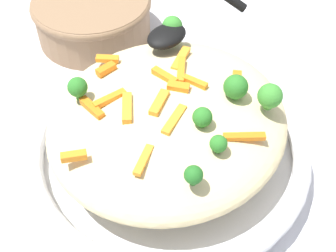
# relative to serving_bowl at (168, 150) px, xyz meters

# --- Properties ---
(ground_plane) EXTENTS (2.40, 2.40, 0.00)m
(ground_plane) POSITION_rel_serving_bowl_xyz_m (0.00, 0.00, -0.03)
(ground_plane) COLOR silver
(serving_bowl) EXTENTS (0.35, 0.35, 0.05)m
(serving_bowl) POSITION_rel_serving_bowl_xyz_m (0.00, 0.00, 0.00)
(serving_bowl) COLOR silver
(serving_bowl) RESTS_ON ground_plane
(pasta_mound) EXTENTS (0.29, 0.27, 0.07)m
(pasta_mound) POSITION_rel_serving_bowl_xyz_m (0.00, 0.00, 0.05)
(pasta_mound) COLOR beige
(pasta_mound) RESTS_ON serving_bowl
(carrot_piece_0) EXTENTS (0.03, 0.01, 0.01)m
(carrot_piece_0) POSITION_rel_serving_bowl_xyz_m (0.01, -0.09, 0.09)
(carrot_piece_0) COLOR orange
(carrot_piece_0) RESTS_ON pasta_mound
(carrot_piece_1) EXTENTS (0.04, 0.02, 0.01)m
(carrot_piece_1) POSITION_rel_serving_bowl_xyz_m (0.01, -0.00, 0.09)
(carrot_piece_1) COLOR orange
(carrot_piece_1) RESTS_ON pasta_mound
(carrot_piece_2) EXTENTS (0.04, 0.02, 0.01)m
(carrot_piece_2) POSITION_rel_serving_bowl_xyz_m (-0.06, -0.03, 0.09)
(carrot_piece_2) COLOR orange
(carrot_piece_2) RESTS_ON pasta_mound
(carrot_piece_3) EXTENTS (0.01, 0.03, 0.01)m
(carrot_piece_3) POSITION_rel_serving_bowl_xyz_m (-0.02, -0.02, 0.09)
(carrot_piece_3) COLOR orange
(carrot_piece_3) RESTS_ON pasta_mound
(carrot_piece_4) EXTENTS (0.04, 0.02, 0.01)m
(carrot_piece_4) POSITION_rel_serving_bowl_xyz_m (0.08, 0.04, 0.09)
(carrot_piece_4) COLOR orange
(carrot_piece_4) RESTS_ON pasta_mound
(carrot_piece_5) EXTENTS (0.02, 0.03, 0.01)m
(carrot_piece_5) POSITION_rel_serving_bowl_xyz_m (-0.01, -0.10, 0.09)
(carrot_piece_5) COLOR orange
(carrot_piece_5) RESTS_ON pasta_mound
(carrot_piece_6) EXTENTS (0.04, 0.02, 0.01)m
(carrot_piece_6) POSITION_rel_serving_bowl_xyz_m (0.04, -0.05, 0.09)
(carrot_piece_6) COLOR orange
(carrot_piece_6) RESTS_ON pasta_mound
(carrot_piece_7) EXTENTS (0.03, 0.02, 0.01)m
(carrot_piece_7) POSITION_rel_serving_bowl_xyz_m (0.12, -0.02, 0.09)
(carrot_piece_7) COLOR orange
(carrot_piece_7) RESTS_ON pasta_mound
(carrot_piece_8) EXTENTS (0.03, 0.04, 0.01)m
(carrot_piece_8) POSITION_rel_serving_bowl_xyz_m (-0.01, 0.09, 0.09)
(carrot_piece_8) COLOR orange
(carrot_piece_8) RESTS_ON pasta_mound
(carrot_piece_9) EXTENTS (0.02, 0.03, 0.01)m
(carrot_piece_9) POSITION_rel_serving_bowl_xyz_m (-0.02, -0.00, 0.09)
(carrot_piece_9) COLOR orange
(carrot_piece_9) RESTS_ON pasta_mound
(carrot_piece_10) EXTENTS (0.04, 0.04, 0.01)m
(carrot_piece_10) POSITION_rel_serving_bowl_xyz_m (0.04, -0.02, 0.09)
(carrot_piece_10) COLOR orange
(carrot_piece_10) RESTS_ON pasta_mound
(carrot_piece_11) EXTENTS (0.01, 0.03, 0.01)m
(carrot_piece_11) POSITION_rel_serving_bowl_xyz_m (-0.04, 0.01, 0.09)
(carrot_piece_11) COLOR orange
(carrot_piece_11) RESTS_ON pasta_mound
(carrot_piece_12) EXTENTS (0.04, 0.02, 0.01)m
(carrot_piece_12) POSITION_rel_serving_bowl_xyz_m (0.02, 0.03, 0.09)
(carrot_piece_12) COLOR orange
(carrot_piece_12) RESTS_ON pasta_mound
(carrot_piece_13) EXTENTS (0.03, 0.02, 0.01)m
(carrot_piece_13) POSITION_rel_serving_bowl_xyz_m (-0.08, 0.04, 0.09)
(carrot_piece_13) COLOR orange
(carrot_piece_13) RESTS_ON pasta_mound
(carrot_piece_14) EXTENTS (0.04, 0.03, 0.01)m
(carrot_piece_14) POSITION_rel_serving_bowl_xyz_m (-0.04, -0.02, 0.09)
(carrot_piece_14) COLOR orange
(carrot_piece_14) RESTS_ON pasta_mound
(carrot_piece_15) EXTENTS (0.01, 0.04, 0.01)m
(carrot_piece_15) POSITION_rel_serving_bowl_xyz_m (0.06, -0.05, 0.09)
(carrot_piece_15) COLOR orange
(carrot_piece_15) RESTS_ON pasta_mound
(broccoli_floret_0) EXTENTS (0.02, 0.02, 0.02)m
(broccoli_floret_0) POSITION_rel_serving_bowl_xyz_m (0.01, 0.05, 0.10)
(broccoli_floret_0) COLOR #296820
(broccoli_floret_0) RESTS_ON pasta_mound
(broccoli_floret_1) EXTENTS (0.02, 0.02, 0.02)m
(broccoli_floret_1) POSITION_rel_serving_bowl_xyz_m (0.02, 0.08, 0.10)
(broccoli_floret_1) COLOR #296820
(broccoli_floret_1) RESTS_ON pasta_mound
(broccoli_floret_2) EXTENTS (0.02, 0.02, 0.03)m
(broccoli_floret_2) POSITION_rel_serving_bowl_xyz_m (0.06, -0.08, 0.10)
(broccoli_floret_2) COLOR #296820
(broccoli_floret_2) RESTS_ON pasta_mound
(broccoli_floret_3) EXTENTS (0.03, 0.03, 0.03)m
(broccoli_floret_3) POSITION_rel_serving_bowl_xyz_m (-0.05, 0.05, 0.10)
(broccoli_floret_3) COLOR #296820
(broccoli_floret_3) RESTS_ON pasta_mound
(broccoli_floret_4) EXTENTS (0.03, 0.03, 0.03)m
(broccoli_floret_4) POSITION_rel_serving_bowl_xyz_m (-0.09, -0.07, 0.10)
(broccoli_floret_4) COLOR #377928
(broccoli_floret_4) RESTS_ON pasta_mound
(broccoli_floret_5) EXTENTS (0.03, 0.03, 0.03)m
(broccoli_floret_5) POSITION_rel_serving_bowl_xyz_m (-0.07, 0.09, 0.10)
(broccoli_floret_5) COLOR #377928
(broccoli_floret_5) RESTS_ON pasta_mound
(broccoli_floret_6) EXTENTS (0.02, 0.02, 0.02)m
(broccoli_floret_6) POSITION_rel_serving_bowl_xyz_m (0.07, 0.09, 0.10)
(broccoli_floret_6) COLOR #205B1C
(broccoli_floret_6) RESTS_ON pasta_mound
(serving_spoon) EXTENTS (0.15, 0.16, 0.11)m
(serving_spoon) POSITION_rel_serving_bowl_xyz_m (-0.10, -0.08, 0.12)
(serving_spoon) COLOR black
(serving_spoon) RESTS_ON pasta_mound
(companion_bowl) EXTENTS (0.19, 0.19, 0.07)m
(companion_bowl) POSITION_rel_serving_bowl_xyz_m (-0.12, -0.27, 0.01)
(companion_bowl) COLOR #8C6B4C
(companion_bowl) RESTS_ON ground_plane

